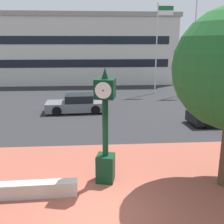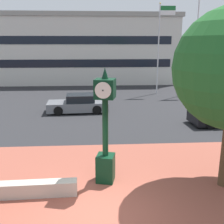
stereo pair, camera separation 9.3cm
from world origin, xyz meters
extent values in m
plane|color=#262628|center=(0.00, 0.00, 0.00)|extent=(200.00, 200.00, 0.00)
cube|color=brown|center=(0.00, 0.72, 0.00)|extent=(44.00, 9.44, 0.01)
cube|color=#ADA393|center=(-2.39, 1.00, 0.25)|extent=(3.21, 0.50, 0.50)
cube|color=black|center=(0.19, 1.88, 0.50)|extent=(0.74, 0.74, 1.00)
cylinder|color=black|center=(0.19, 1.88, 2.03)|extent=(0.21, 0.21, 2.07)
cube|color=black|center=(0.19, 1.88, 3.39)|extent=(0.78, 0.78, 0.65)
cylinder|color=silver|center=(0.27, 2.21, 3.39)|extent=(0.53, 0.15, 0.54)
sphere|color=black|center=(0.27, 2.23, 3.39)|extent=(0.05, 0.05, 0.05)
cylinder|color=silver|center=(0.11, 1.55, 3.39)|extent=(0.53, 0.15, 0.54)
sphere|color=black|center=(0.11, 1.53, 3.39)|extent=(0.05, 0.05, 0.05)
cone|color=black|center=(0.19, 1.88, 3.91)|extent=(0.23, 0.23, 0.37)
cube|color=slate|center=(-1.41, 12.12, 0.44)|extent=(4.37, 2.04, 0.64)
cube|color=black|center=(-1.20, 12.13, 1.00)|extent=(2.05, 1.67, 0.56)
cylinder|color=black|center=(-2.70, 11.19, 0.32)|extent=(0.65, 0.25, 0.64)
cylinder|color=black|center=(-2.78, 12.91, 0.32)|extent=(0.65, 0.25, 0.64)
cylinder|color=black|center=(-0.04, 11.32, 0.32)|extent=(0.65, 0.25, 0.64)
cylinder|color=black|center=(-0.13, 13.04, 0.32)|extent=(0.65, 0.25, 0.64)
cylinder|color=black|center=(6.55, 7.56, 0.32)|extent=(0.65, 0.25, 0.64)
cylinder|color=black|center=(6.46, 9.19, 0.32)|extent=(0.65, 0.25, 0.64)
cylinder|color=silver|center=(5.91, 18.94, 4.15)|extent=(0.12, 0.12, 8.29)
sphere|color=gold|center=(5.91, 18.94, 8.35)|extent=(0.14, 0.14, 0.14)
cube|color=#19662D|center=(6.66, 18.94, 7.95)|extent=(1.39, 0.02, 0.40)
cube|color=white|center=(6.66, 18.94, 7.55)|extent=(1.39, 0.02, 0.40)
cylinder|color=silver|center=(9.52, 18.94, 4.98)|extent=(0.12, 0.12, 9.95)
cube|color=beige|center=(-1.77, 31.72, 3.85)|extent=(23.11, 14.77, 7.70)
cube|color=gray|center=(-1.77, 31.72, 7.95)|extent=(23.57, 15.06, 0.50)
cube|color=black|center=(-1.77, 24.32, 2.57)|extent=(20.80, 0.04, 0.90)
cube|color=black|center=(-1.77, 24.32, 5.13)|extent=(20.80, 0.04, 0.90)
camera|label=1|loc=(-0.24, -7.07, 4.89)|focal=43.45mm
camera|label=2|loc=(-0.14, -7.07, 4.89)|focal=43.45mm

